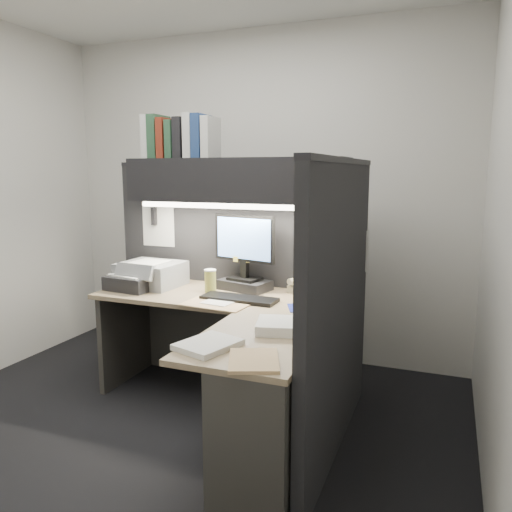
% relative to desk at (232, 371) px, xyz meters
% --- Properties ---
extents(floor, '(3.50, 3.50, 0.00)m').
position_rel_desk_xyz_m(floor, '(-0.43, 0.00, -0.44)').
color(floor, black).
rests_on(floor, ground).
extents(wall_back, '(3.50, 0.04, 2.70)m').
position_rel_desk_xyz_m(wall_back, '(-0.43, 1.50, 0.91)').
color(wall_back, silver).
rests_on(wall_back, floor).
extents(wall_right, '(0.04, 3.00, 2.70)m').
position_rel_desk_xyz_m(wall_right, '(1.32, 0.00, 0.91)').
color(wall_right, silver).
rests_on(wall_right, floor).
extents(partition_back, '(1.90, 0.06, 1.60)m').
position_rel_desk_xyz_m(partition_back, '(-0.40, 0.93, 0.36)').
color(partition_back, black).
rests_on(partition_back, floor).
extents(partition_right, '(0.06, 1.50, 1.60)m').
position_rel_desk_xyz_m(partition_right, '(0.55, 0.18, 0.36)').
color(partition_right, black).
rests_on(partition_right, floor).
extents(desk, '(1.70, 1.53, 0.73)m').
position_rel_desk_xyz_m(desk, '(0.00, 0.00, 0.00)').
color(desk, '#817252').
rests_on(desk, floor).
extents(overhead_shelf, '(1.55, 0.34, 0.30)m').
position_rel_desk_xyz_m(overhead_shelf, '(-0.30, 0.75, 1.06)').
color(overhead_shelf, black).
rests_on(overhead_shelf, partition_back).
extents(task_light_tube, '(1.32, 0.04, 0.04)m').
position_rel_desk_xyz_m(task_light_tube, '(-0.30, 0.61, 0.89)').
color(task_light_tube, white).
rests_on(task_light_tube, overhead_shelf).
extents(monitor, '(0.49, 0.29, 0.53)m').
position_rel_desk_xyz_m(monitor, '(-0.23, 0.75, 0.50)').
color(monitor, black).
rests_on(monitor, desk).
extents(keyboard, '(0.51, 0.19, 0.02)m').
position_rel_desk_xyz_m(keyboard, '(-0.15, 0.45, 0.30)').
color(keyboard, black).
rests_on(keyboard, desk).
extents(mousepad, '(0.27, 0.26, 0.00)m').
position_rel_desk_xyz_m(mousepad, '(0.30, 0.44, 0.29)').
color(mousepad, navy).
rests_on(mousepad, desk).
extents(mouse, '(0.07, 0.11, 0.04)m').
position_rel_desk_xyz_m(mouse, '(0.31, 0.42, 0.31)').
color(mouse, black).
rests_on(mouse, mousepad).
extents(telephone, '(0.27, 0.28, 0.08)m').
position_rel_desk_xyz_m(telephone, '(0.21, 0.81, 0.33)').
color(telephone, '#BCB390').
rests_on(telephone, desk).
extents(coffee_cup, '(0.08, 0.08, 0.15)m').
position_rel_desk_xyz_m(coffee_cup, '(-0.43, 0.60, 0.36)').
color(coffee_cup, gold).
rests_on(coffee_cup, desk).
extents(printer, '(0.45, 0.39, 0.17)m').
position_rel_desk_xyz_m(printer, '(-0.93, 0.62, 0.37)').
color(printer, gray).
rests_on(printer, desk).
extents(notebook_stack, '(0.36, 0.31, 0.10)m').
position_rel_desk_xyz_m(notebook_stack, '(-0.98, 0.48, 0.34)').
color(notebook_stack, black).
rests_on(notebook_stack, desk).
extents(open_folder, '(0.43, 0.30, 0.01)m').
position_rel_desk_xyz_m(open_folder, '(-0.25, 0.32, 0.29)').
color(open_folder, tan).
rests_on(open_folder, desk).
extents(paper_stack_a, '(0.33, 0.30, 0.05)m').
position_rel_desk_xyz_m(paper_stack_a, '(0.32, -0.04, 0.31)').
color(paper_stack_a, white).
rests_on(paper_stack_a, desk).
extents(paper_stack_b, '(0.30, 0.34, 0.03)m').
position_rel_desk_xyz_m(paper_stack_b, '(0.06, -0.40, 0.30)').
color(paper_stack_b, white).
rests_on(paper_stack_b, desk).
extents(manila_stack, '(0.30, 0.34, 0.02)m').
position_rel_desk_xyz_m(manila_stack, '(0.33, -0.50, 0.29)').
color(manila_stack, tan).
rests_on(manila_stack, desk).
extents(binder_row, '(0.56, 0.26, 0.31)m').
position_rel_desk_xyz_m(binder_row, '(-0.73, 0.75, 1.35)').
color(binder_row, beige).
rests_on(binder_row, overhead_shelf).
extents(pinned_papers, '(1.76, 1.31, 0.51)m').
position_rel_desk_xyz_m(pinned_papers, '(-0.00, 0.56, 0.61)').
color(pinned_papers, white).
rests_on(pinned_papers, partition_back).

